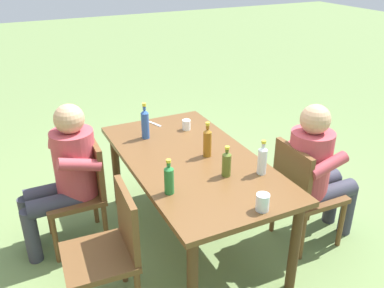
% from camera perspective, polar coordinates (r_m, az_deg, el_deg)
% --- Properties ---
extents(ground_plane, '(24.00, 24.00, 0.00)m').
position_cam_1_polar(ground_plane, '(3.51, 0.00, -12.93)').
color(ground_plane, '#6B844C').
extents(dining_table, '(1.74, 0.92, 0.75)m').
position_cam_1_polar(dining_table, '(3.14, 0.00, -3.41)').
color(dining_table, brown).
rests_on(dining_table, ground_plane).
extents(chair_far_right, '(0.45, 0.45, 0.87)m').
position_cam_1_polar(chair_far_right, '(3.35, -14.87, -5.78)').
color(chair_far_right, brown).
rests_on(chair_far_right, ground_plane).
extents(chair_near_left, '(0.45, 0.45, 0.87)m').
position_cam_1_polar(chair_near_left, '(3.32, 15.00, -6.07)').
color(chair_near_left, brown).
rests_on(chair_near_left, ground_plane).
extents(chair_far_left, '(0.47, 0.47, 0.87)m').
position_cam_1_polar(chair_far_left, '(2.71, -11.17, -13.75)').
color(chair_far_left, brown).
rests_on(chair_far_left, ground_plane).
extents(person_in_white_shirt, '(0.47, 0.61, 1.18)m').
position_cam_1_polar(person_in_white_shirt, '(3.26, -17.07, -3.65)').
color(person_in_white_shirt, '#B7424C').
rests_on(person_in_white_shirt, ground_plane).
extents(person_in_plaid_shirt, '(0.47, 0.61, 1.18)m').
position_cam_1_polar(person_in_plaid_shirt, '(3.31, 16.80, -3.14)').
color(person_in_plaid_shirt, '#B7424C').
rests_on(person_in_plaid_shirt, ground_plane).
extents(bottle_clear, '(0.06, 0.06, 0.25)m').
position_cam_1_polar(bottle_clear, '(2.89, 9.68, -2.12)').
color(bottle_clear, white).
rests_on(bottle_clear, dining_table).
extents(bottle_green, '(0.06, 0.06, 0.24)m').
position_cam_1_polar(bottle_green, '(2.63, -3.19, -4.82)').
color(bottle_green, '#287A38').
rests_on(bottle_green, dining_table).
extents(bottle_blue, '(0.06, 0.06, 0.30)m').
position_cam_1_polar(bottle_blue, '(3.39, -6.50, 2.87)').
color(bottle_blue, '#2D56A3').
rests_on(bottle_blue, dining_table).
extents(bottle_amber, '(0.06, 0.06, 0.27)m').
position_cam_1_polar(bottle_amber, '(3.08, 2.14, 0.33)').
color(bottle_amber, '#996019').
rests_on(bottle_amber, dining_table).
extents(bottle_olive, '(0.06, 0.06, 0.22)m').
position_cam_1_polar(bottle_olive, '(2.84, 4.80, -2.65)').
color(bottle_olive, '#566623').
rests_on(bottle_olive, dining_table).
extents(cup_white, '(0.07, 0.07, 0.09)m').
position_cam_1_polar(cup_white, '(3.56, -0.78, 2.67)').
color(cup_white, white).
rests_on(cup_white, dining_table).
extents(cup_glass, '(0.08, 0.08, 0.11)m').
position_cam_1_polar(cup_glass, '(2.53, 9.72, -7.94)').
color(cup_glass, silver).
rests_on(cup_glass, dining_table).
extents(table_knife, '(0.23, 0.10, 0.01)m').
position_cam_1_polar(table_knife, '(3.74, -5.78, 3.05)').
color(table_knife, silver).
rests_on(table_knife, dining_table).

